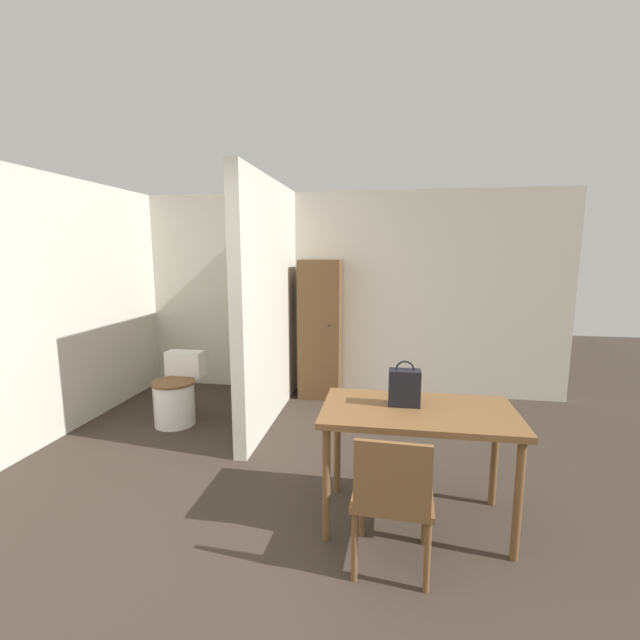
{
  "coord_description": "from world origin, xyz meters",
  "views": [
    {
      "loc": [
        0.74,
        -1.71,
        1.78
      ],
      "look_at": [
        0.17,
        1.82,
        1.21
      ],
      "focal_mm": 24.0,
      "sensor_mm": 36.0,
      "label": 1
    }
  ],
  "objects_px": {
    "wooden_chair": "(392,494)",
    "toilet": "(177,395)",
    "handbag": "(404,387)",
    "dining_table": "(418,422)",
    "wooden_cabinet": "(321,329)"
  },
  "relations": [
    {
      "from": "dining_table",
      "to": "wooden_cabinet",
      "type": "distance_m",
      "value": 2.6
    },
    {
      "from": "dining_table",
      "to": "wooden_chair",
      "type": "xyz_separation_m",
      "value": [
        -0.16,
        -0.48,
        -0.23
      ]
    },
    {
      "from": "dining_table",
      "to": "wooden_cabinet",
      "type": "bearing_deg",
      "value": 113.07
    },
    {
      "from": "wooden_chair",
      "to": "wooden_cabinet",
      "type": "height_order",
      "value": "wooden_cabinet"
    },
    {
      "from": "wooden_chair",
      "to": "toilet",
      "type": "height_order",
      "value": "wooden_chair"
    },
    {
      "from": "toilet",
      "to": "wooden_cabinet",
      "type": "bearing_deg",
      "value": 38.54
    },
    {
      "from": "handbag",
      "to": "wooden_cabinet",
      "type": "bearing_deg",
      "value": 111.64
    },
    {
      "from": "toilet",
      "to": "wooden_cabinet",
      "type": "xyz_separation_m",
      "value": [
        1.35,
        1.08,
        0.54
      ]
    },
    {
      "from": "dining_table",
      "to": "wooden_cabinet",
      "type": "relative_size",
      "value": 0.73
    },
    {
      "from": "toilet",
      "to": "handbag",
      "type": "bearing_deg",
      "value": -28.95
    },
    {
      "from": "wooden_chair",
      "to": "handbag",
      "type": "height_order",
      "value": "handbag"
    },
    {
      "from": "wooden_chair",
      "to": "toilet",
      "type": "bearing_deg",
      "value": 143.76
    },
    {
      "from": "dining_table",
      "to": "handbag",
      "type": "relative_size",
      "value": 4.07
    },
    {
      "from": "wooden_chair",
      "to": "wooden_cabinet",
      "type": "xyz_separation_m",
      "value": [
        -0.86,
        2.87,
        0.38
      ]
    },
    {
      "from": "dining_table",
      "to": "wooden_chair",
      "type": "relative_size",
      "value": 1.49
    }
  ]
}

